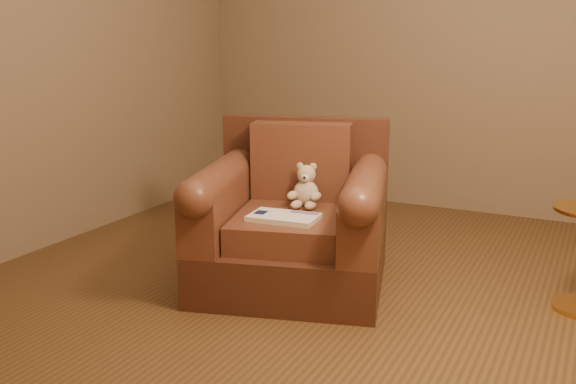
% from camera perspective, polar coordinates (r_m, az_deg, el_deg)
% --- Properties ---
extents(floor, '(4.00, 4.00, 0.00)m').
position_cam_1_polar(floor, '(3.59, 4.18, -8.63)').
color(floor, brown).
rests_on(floor, ground).
extents(armchair, '(1.21, 1.18, 0.89)m').
position_cam_1_polar(armchair, '(3.58, 0.49, -2.79)').
color(armchair, '#442316').
rests_on(armchair, floor).
extents(teddy_bear, '(0.18, 0.21, 0.25)m').
position_cam_1_polar(teddy_bear, '(3.61, 1.58, 0.21)').
color(teddy_bear, '#D0B191').
rests_on(teddy_bear, armchair).
extents(guidebook, '(0.38, 0.25, 0.03)m').
position_cam_1_polar(guidebook, '(3.35, -0.40, -2.26)').
color(guidebook, beige).
rests_on(guidebook, armchair).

